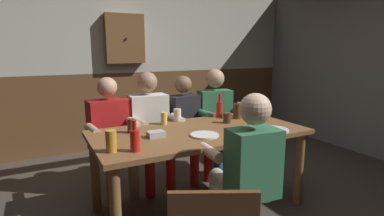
# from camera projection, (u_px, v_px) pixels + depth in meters

# --- Properties ---
(ground_plane) EXTENTS (6.73, 6.73, 0.00)m
(ground_plane) POSITION_uv_depth(u_px,v_px,m) (209.00, 216.00, 2.73)
(ground_plane) COLOR #423A33
(back_wall_upper) EXTENTS (5.61, 0.12, 1.31)m
(back_wall_upper) POSITION_uv_depth(u_px,v_px,m) (127.00, 28.00, 4.48)
(back_wall_upper) COLOR beige
(back_wall_wainscot) EXTENTS (5.61, 0.12, 1.13)m
(back_wall_wainscot) POSITION_uv_depth(u_px,v_px,m) (130.00, 109.00, 4.71)
(back_wall_wainscot) COLOR brown
(back_wall_wainscot) RESTS_ON ground_plane
(dining_table) EXTENTS (1.90, 0.94, 0.75)m
(dining_table) POSITION_uv_depth(u_px,v_px,m) (199.00, 140.00, 2.76)
(dining_table) COLOR brown
(dining_table) RESTS_ON ground_plane
(person_0) EXTENTS (0.58, 0.55, 1.20)m
(person_0) POSITION_uv_depth(u_px,v_px,m) (111.00, 130.00, 3.09)
(person_0) COLOR #AD1919
(person_0) RESTS_ON ground_plane
(person_1) EXTENTS (0.56, 0.54, 1.24)m
(person_1) POSITION_uv_depth(u_px,v_px,m) (150.00, 124.00, 3.27)
(person_1) COLOR silver
(person_1) RESTS_ON ground_plane
(person_2) EXTENTS (0.55, 0.56, 1.18)m
(person_2) POSITION_uv_depth(u_px,v_px,m) (187.00, 123.00, 3.47)
(person_2) COLOR black
(person_2) RESTS_ON ground_plane
(person_3) EXTENTS (0.57, 0.54, 1.24)m
(person_3) POSITION_uv_depth(u_px,v_px,m) (217.00, 116.00, 3.65)
(person_3) COLOR #33724C
(person_3) RESTS_ON ground_plane
(person_4) EXTENTS (0.51, 0.56, 1.19)m
(person_4) POSITION_uv_depth(u_px,v_px,m) (246.00, 165.00, 2.17)
(person_4) COLOR #33724C
(person_4) RESTS_ON ground_plane
(condiment_caddy) EXTENTS (0.14, 0.10, 0.05)m
(condiment_caddy) POSITION_uv_depth(u_px,v_px,m) (156.00, 134.00, 2.52)
(condiment_caddy) COLOR #B2B7BC
(condiment_caddy) RESTS_ON dining_table
(plate_0) EXTENTS (0.27, 0.27, 0.01)m
(plate_0) POSITION_uv_depth(u_px,v_px,m) (274.00, 130.00, 2.73)
(plate_0) COLOR white
(plate_0) RESTS_ON dining_table
(plate_1) EXTENTS (0.24, 0.24, 0.01)m
(plate_1) POSITION_uv_depth(u_px,v_px,m) (204.00, 135.00, 2.56)
(plate_1) COLOR white
(plate_1) RESTS_ON dining_table
(bottle_0) EXTENTS (0.07, 0.07, 0.23)m
(bottle_0) POSITION_uv_depth(u_px,v_px,m) (135.00, 139.00, 2.16)
(bottle_0) COLOR red
(bottle_0) RESTS_ON dining_table
(bottle_1) EXTENTS (0.07, 0.07, 0.25)m
(bottle_1) POSITION_uv_depth(u_px,v_px,m) (219.00, 109.00, 3.27)
(bottle_1) COLOR red
(bottle_1) RESTS_ON dining_table
(pint_glass_0) EXTENTS (0.08, 0.08, 0.10)m
(pint_glass_0) POSITION_uv_depth(u_px,v_px,m) (227.00, 118.00, 3.01)
(pint_glass_0) COLOR #4C2D19
(pint_glass_0) RESTS_ON dining_table
(pint_glass_1) EXTENTS (0.07, 0.07, 0.12)m
(pint_glass_1) POSITION_uv_depth(u_px,v_px,m) (131.00, 126.00, 2.65)
(pint_glass_1) COLOR #4C2D19
(pint_glass_1) RESTS_ON dining_table
(pint_glass_2) EXTENTS (0.08, 0.08, 0.16)m
(pint_glass_2) POSITION_uv_depth(u_px,v_px,m) (237.00, 111.00, 3.20)
(pint_glass_2) COLOR #4C2D19
(pint_glass_2) RESTS_ON dining_table
(pint_glass_3) EXTENTS (0.07, 0.07, 0.15)m
(pint_glass_3) POSITION_uv_depth(u_px,v_px,m) (253.00, 109.00, 3.34)
(pint_glass_3) COLOR white
(pint_glass_3) RESTS_ON dining_table
(pint_glass_4) EXTENTS (0.07, 0.07, 0.15)m
(pint_glass_4) POSITION_uv_depth(u_px,v_px,m) (240.00, 109.00, 3.31)
(pint_glass_4) COLOR #E5C64C
(pint_glass_4) RESTS_ON dining_table
(pint_glass_5) EXTENTS (0.08, 0.08, 0.15)m
(pint_glass_5) POSITION_uv_depth(u_px,v_px,m) (251.00, 124.00, 2.68)
(pint_glass_5) COLOR #E5C64C
(pint_glass_5) RESTS_ON dining_table
(pint_glass_6) EXTENTS (0.08, 0.08, 0.13)m
(pint_glass_6) POSITION_uv_depth(u_px,v_px,m) (177.00, 115.00, 3.08)
(pint_glass_6) COLOR white
(pint_glass_6) RESTS_ON dining_table
(pint_glass_7) EXTENTS (0.08, 0.08, 0.16)m
(pint_glass_7) POSITION_uv_depth(u_px,v_px,m) (111.00, 141.00, 2.15)
(pint_glass_7) COLOR gold
(pint_glass_7) RESTS_ON dining_table
(pint_glass_8) EXTENTS (0.06, 0.06, 0.12)m
(pint_glass_8) POSITION_uv_depth(u_px,v_px,m) (164.00, 118.00, 2.95)
(pint_glass_8) COLOR #E5C64C
(pint_glass_8) RESTS_ON dining_table
(wall_dart_cabinet) EXTENTS (0.56, 0.15, 0.70)m
(wall_dart_cabinet) POSITION_uv_depth(u_px,v_px,m) (125.00, 39.00, 4.37)
(wall_dart_cabinet) COLOR brown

